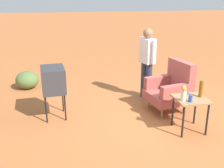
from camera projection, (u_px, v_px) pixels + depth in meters
name	position (u px, v px, depth m)	size (l,w,h in m)	color
ground_plane	(161.00, 116.00, 5.48)	(60.00, 60.00, 0.00)	#AD6033
armchair	(171.00, 88.00, 5.61)	(0.91, 0.92, 1.06)	#937047
side_table	(191.00, 103.00, 4.76)	(0.56, 0.56, 0.63)	black
tv_on_stand	(53.00, 80.00, 5.20)	(0.64, 0.50, 1.03)	black
person_standing	(147.00, 59.00, 6.12)	(0.55, 0.32, 1.64)	#2D3347
soda_can_blue	(190.00, 98.00, 4.55)	(0.07, 0.07, 0.12)	blue
bottle_tall_amber	(201.00, 89.00, 4.74)	(0.07, 0.07, 0.30)	brown
flower_vase	(184.00, 93.00, 4.57)	(0.15, 0.09, 0.27)	silver
shrub_near	(27.00, 80.00, 6.99)	(0.59, 0.59, 0.46)	#516B38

